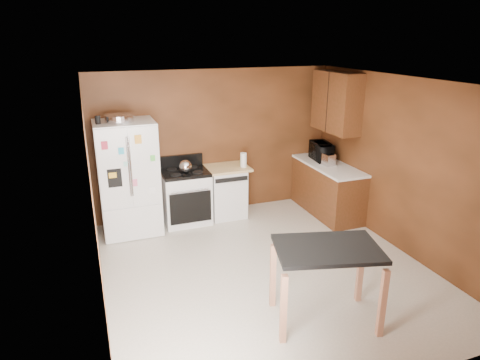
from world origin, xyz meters
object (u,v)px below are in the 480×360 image
roasting_pan (119,118)px  microwave (321,152)px  dishwasher (226,191)px  gas_range (186,196)px  island (327,259)px  green_canister (243,161)px  toaster (327,159)px  pen_cup (98,120)px  refrigerator (128,178)px  kettle (185,167)px  paper_towel (243,160)px

roasting_pan → microwave: size_ratio=0.83×
dishwasher → gas_range: bearing=-178.1°
roasting_pan → dishwasher: (1.69, 0.10, -1.40)m
roasting_pan → island: roasting_pan is taller
green_canister → toaster: 1.46m
dishwasher → microwave: bearing=-6.7°
pen_cup → gas_range: size_ratio=0.11×
pen_cup → dishwasher: (1.99, 0.17, -1.41)m
green_canister → microwave: size_ratio=0.20×
refrigerator → microwave: bearing=-2.0°
roasting_pan → pen_cup: pen_cup is taller
kettle → island: (0.82, -3.04, -0.25)m
pen_cup → gas_range: (1.27, 0.15, -1.40)m
toaster → gas_range: size_ratio=0.25×
roasting_pan → pen_cup: (-0.31, -0.07, 0.01)m
kettle → toaster: size_ratio=0.78×
gas_range → toaster: bearing=-11.3°
kettle → gas_range: (0.01, 0.10, -0.54)m
kettle → island: kettle is taller
gas_range → microwave: bearing=-4.2°
refrigerator → island: (1.72, -3.07, -0.14)m
paper_towel → toaster: size_ratio=0.90×
roasting_pan → island: 3.71m
green_canister → toaster: bearing=-23.6°
paper_towel → microwave: 1.45m
dishwasher → roasting_pan: bearing=-176.7°
pen_cup → toaster: size_ratio=0.44×
roasting_pan → toaster: 3.49m
kettle → microwave: bearing=-1.9°
paper_towel → island: (-0.19, -3.05, -0.26)m
kettle → island: bearing=-74.9°
refrigerator → gas_range: refrigerator is taller
green_canister → refrigerator: size_ratio=0.06×
roasting_pan → pen_cup: size_ratio=3.62×
kettle → refrigerator: size_ratio=0.12×
paper_towel → dishwasher: bearing=160.1°
paper_towel → green_canister: paper_towel is taller
roasting_pan → kettle: size_ratio=2.03×
roasting_pan → microwave: (3.42, -0.11, -0.81)m
gas_range → island: size_ratio=0.88×
kettle → dishwasher: kettle is taller
pen_cup → dishwasher: 2.45m
kettle → green_canister: bearing=10.6°
dishwasher → refrigerator: bearing=-177.0°
roasting_pan → kettle: roasting_pan is taller
paper_towel → refrigerator: 1.92m
pen_cup → roasting_pan: bearing=13.5°
green_canister → island: 3.25m
roasting_pan → gas_range: bearing=4.3°
green_canister → dishwasher: size_ratio=0.12×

